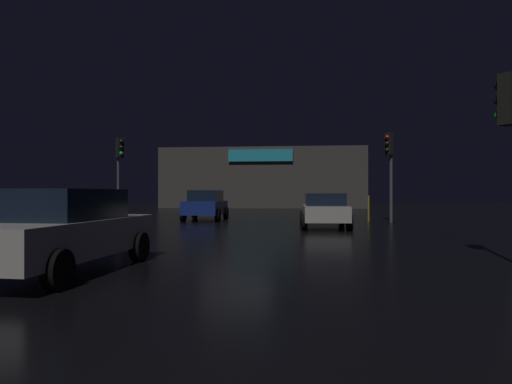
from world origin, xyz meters
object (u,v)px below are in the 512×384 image
(traffic_signal_opposite, at_px, (390,159))
(car_crossing, at_px, (324,210))
(store_building, at_px, (264,179))
(traffic_signal_cross_right, at_px, (508,117))
(car_far, at_px, (62,230))
(car_near, at_px, (206,205))
(traffic_signal_cross_left, at_px, (119,159))

(traffic_signal_opposite, height_order, car_crossing, traffic_signal_opposite)
(store_building, xyz_separation_m, car_crossing, (5.00, -28.38, -2.17))
(store_building, relative_size, car_crossing, 4.75)
(traffic_signal_cross_right, relative_size, car_far, 0.85)
(car_near, height_order, car_far, car_near)
(store_building, height_order, traffic_signal_opposite, store_building)
(traffic_signal_cross_left, bearing_deg, traffic_signal_opposite, 3.04)
(traffic_signal_cross_right, height_order, car_crossing, traffic_signal_cross_right)
(store_building, bearing_deg, traffic_signal_cross_left, -101.19)
(car_far, bearing_deg, store_building, 89.95)
(traffic_signal_cross_left, distance_m, car_crossing, 10.76)
(traffic_signal_cross_left, relative_size, car_crossing, 1.00)
(traffic_signal_opposite, height_order, traffic_signal_cross_right, traffic_signal_opposite)
(traffic_signal_cross_right, bearing_deg, car_far, -166.07)
(traffic_signal_opposite, xyz_separation_m, traffic_signal_cross_right, (0.08, -13.19, -0.10))
(store_building, relative_size, traffic_signal_opposite, 4.59)
(car_near, xyz_separation_m, car_far, (0.95, -16.32, -0.04))
(store_building, xyz_separation_m, traffic_signal_cross_right, (8.34, -37.58, 0.05))
(traffic_signal_opposite, bearing_deg, car_far, -118.54)
(traffic_signal_cross_right, xyz_separation_m, car_near, (-9.33, 14.24, -2.15))
(store_building, relative_size, car_near, 4.88)
(traffic_signal_cross_right, bearing_deg, traffic_signal_cross_left, 136.83)
(store_building, bearing_deg, traffic_signal_opposite, -71.28)
(car_near, bearing_deg, traffic_signal_cross_right, -56.78)
(traffic_signal_cross_left, height_order, traffic_signal_cross_right, traffic_signal_cross_left)
(traffic_signal_cross_left, distance_m, car_far, 15.55)
(store_building, relative_size, car_far, 4.37)
(traffic_signal_opposite, bearing_deg, traffic_signal_cross_left, -176.96)
(car_far, bearing_deg, traffic_signal_cross_right, 13.93)
(store_building, xyz_separation_m, traffic_signal_cross_left, (-4.97, -25.10, 0.20))
(traffic_signal_opposite, relative_size, car_crossing, 1.04)
(traffic_signal_opposite, distance_m, car_far, 17.53)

